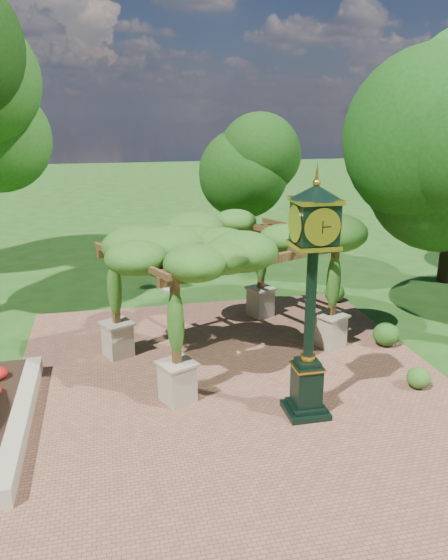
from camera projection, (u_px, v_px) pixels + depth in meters
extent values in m
plane|color=#1E4714|center=(249.00, 414.00, 11.46)|extent=(120.00, 120.00, 0.00)
cube|color=brown|center=(238.00, 391.00, 12.39)|extent=(10.00, 12.00, 0.04)
cube|color=#C6B793|center=(21.00, 419.00, 10.93)|extent=(0.35, 5.00, 0.40)
cube|color=black|center=(305.00, 410.00, 11.43)|extent=(0.85, 0.85, 0.13)
cube|color=black|center=(306.00, 385.00, 11.26)|extent=(0.53, 0.53, 0.96)
cube|color=gold|center=(307.00, 367.00, 11.13)|extent=(0.60, 0.60, 0.04)
cylinder|color=black|center=(311.00, 303.00, 10.72)|extent=(0.21, 0.21, 2.45)
cube|color=black|center=(315.00, 223.00, 10.25)|extent=(0.75, 0.75, 0.74)
cylinder|color=white|center=(322.00, 227.00, 9.89)|extent=(0.64, 0.03, 0.64)
cone|color=black|center=(316.00, 192.00, 10.07)|extent=(0.96, 0.96, 0.27)
sphere|color=gold|center=(317.00, 183.00, 10.03)|extent=(0.15, 0.15, 0.15)
cube|color=tan|center=(177.00, 382.00, 11.81)|extent=(0.83, 0.83, 0.87)
cube|color=brown|center=(176.00, 324.00, 11.40)|extent=(0.20, 0.20, 1.78)
cube|color=tan|center=(331.00, 331.00, 14.55)|extent=(0.83, 0.83, 0.87)
cube|color=brown|center=(334.00, 282.00, 14.15)|extent=(0.20, 0.20, 1.78)
cube|color=tan|center=(118.00, 340.00, 14.02)|extent=(0.83, 0.83, 0.87)
cube|color=brown|center=(115.00, 289.00, 13.61)|extent=(0.20, 0.20, 1.78)
cube|color=tan|center=(260.00, 302.00, 16.76)|extent=(0.83, 0.83, 0.87)
cube|color=brown|center=(261.00, 259.00, 16.36)|extent=(0.20, 0.20, 1.78)
cube|color=brown|center=(264.00, 261.00, 12.49)|extent=(5.14, 2.42, 0.21)
cube|color=brown|center=(194.00, 238.00, 14.70)|extent=(5.14, 2.42, 0.21)
ellipsoid|color=#2A5819|center=(226.00, 239.00, 13.52)|extent=(6.51, 5.45, 0.96)
cube|color=gray|center=(170.00, 289.00, 19.42)|extent=(0.74, 0.74, 0.10)
cylinder|color=gray|center=(169.00, 276.00, 19.28)|extent=(0.37, 0.37, 0.94)
cylinder|color=gray|center=(169.00, 263.00, 19.13)|extent=(0.70, 0.70, 0.05)
ellipsoid|color=#2C601B|center=(419.00, 378.00, 12.42)|extent=(0.71, 0.71, 0.48)
ellipsoid|color=#235116|center=(386.00, 334.00, 14.66)|extent=(0.77, 0.77, 0.63)
ellipsoid|color=#2B5719|center=(334.00, 293.00, 18.06)|extent=(0.71, 0.71, 0.60)
cylinder|color=#382516|center=(247.00, 231.00, 23.24)|extent=(0.58, 0.58, 2.38)
ellipsoid|color=#15370D|center=(248.00, 158.00, 22.33)|extent=(3.57, 3.57, 3.75)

